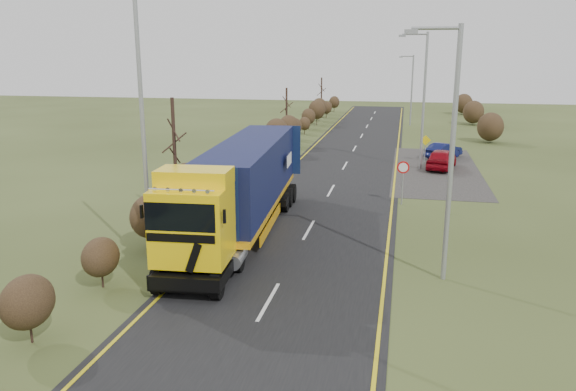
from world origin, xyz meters
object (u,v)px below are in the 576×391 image
(car_red_hatchback, at_px, (442,159))
(car_blue_sedan, at_px, (444,151))
(lorry, at_px, (243,184))
(streetlight_near, at_px, (449,145))
(speed_sign, at_px, (403,174))

(car_red_hatchback, distance_m, car_blue_sedan, 4.56)
(lorry, bearing_deg, car_red_hatchback, 57.03)
(lorry, relative_size, streetlight_near, 1.70)
(car_red_hatchback, xyz_separation_m, car_blue_sedan, (0.43, 4.54, -0.13))
(lorry, distance_m, streetlight_near, 9.55)
(car_blue_sedan, bearing_deg, streetlight_near, 121.32)
(lorry, xyz_separation_m, streetlight_near, (8.49, -3.54, 2.56))
(lorry, xyz_separation_m, car_blue_sedan, (10.11, 22.03, -1.78))
(streetlight_near, bearing_deg, lorry, 157.35)
(lorry, height_order, car_red_hatchback, lorry)
(lorry, distance_m, car_blue_sedan, 24.31)
(car_blue_sedan, distance_m, streetlight_near, 25.99)
(car_blue_sedan, xyz_separation_m, speed_sign, (-3.11, -15.17, 1.09))
(lorry, relative_size, car_blue_sedan, 4.15)
(streetlight_near, xyz_separation_m, speed_sign, (-1.49, 10.40, -3.25))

